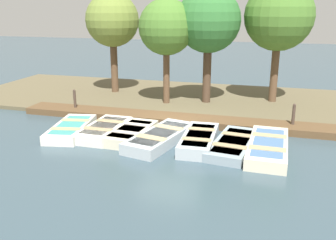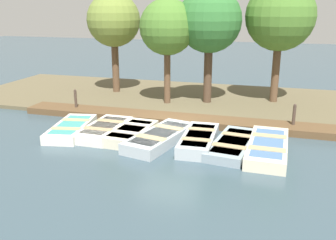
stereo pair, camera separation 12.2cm
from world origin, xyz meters
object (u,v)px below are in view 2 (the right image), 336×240
(rowboat_0, at_px, (71,128))
(rowboat_2, at_px, (131,133))
(park_tree_far_left, at_px, (114,21))
(park_tree_right, at_px, (280,17))
(mooring_post_near, at_px, (76,101))
(mooring_post_far, at_px, (294,118))
(rowboat_4, at_px, (199,140))
(rowboat_3, at_px, (160,137))
(rowboat_6, at_px, (268,147))
(park_tree_left, at_px, (167,28))
(rowboat_1, at_px, (105,130))
(park_tree_center, at_px, (209,21))
(rowboat_5, at_px, (233,144))

(rowboat_0, bearing_deg, rowboat_2, 82.11)
(park_tree_far_left, distance_m, park_tree_right, 8.41)
(mooring_post_near, relative_size, mooring_post_far, 1.00)
(rowboat_4, bearing_deg, rowboat_3, -87.85)
(park_tree_far_left, bearing_deg, rowboat_6, 51.80)
(mooring_post_near, distance_m, mooring_post_far, 9.48)
(rowboat_6, height_order, park_tree_far_left, park_tree_far_left)
(rowboat_4, height_order, park_tree_left, park_tree_left)
(park_tree_far_left, bearing_deg, rowboat_1, 20.04)
(rowboat_4, height_order, park_tree_center, park_tree_center)
(rowboat_1, bearing_deg, rowboat_4, 89.53)
(park_tree_center, bearing_deg, rowboat_6, 28.87)
(park_tree_center, bearing_deg, park_tree_left, -69.12)
(mooring_post_near, xyz_separation_m, park_tree_left, (-2.34, 3.67, 3.19))
(rowboat_4, bearing_deg, rowboat_6, 86.58)
(mooring_post_far, bearing_deg, park_tree_center, -127.42)
(mooring_post_near, distance_m, park_tree_far_left, 5.25)
(rowboat_1, relative_size, rowboat_4, 0.91)
(rowboat_5, bearing_deg, park_tree_far_left, -124.90)
(rowboat_5, relative_size, rowboat_6, 0.95)
(rowboat_6, bearing_deg, rowboat_4, -89.55)
(rowboat_2, height_order, park_tree_center, park_tree_center)
(rowboat_4, xyz_separation_m, rowboat_6, (0.04, 2.35, -0.02))
(rowboat_3, height_order, mooring_post_far, mooring_post_far)
(park_tree_center, bearing_deg, rowboat_2, -18.21)
(park_tree_right, bearing_deg, park_tree_far_left, -89.40)
(rowboat_0, height_order, mooring_post_far, mooring_post_far)
(rowboat_0, distance_m, mooring_post_far, 8.63)
(park_tree_center, bearing_deg, rowboat_0, -36.97)
(park_tree_left, xyz_separation_m, park_tree_center, (-0.70, 1.84, 0.29))
(rowboat_1, xyz_separation_m, park_tree_left, (-4.78, 1.08, 3.54))
(rowboat_0, bearing_deg, park_tree_left, 143.54)
(rowboat_3, height_order, rowboat_4, rowboat_4)
(rowboat_0, bearing_deg, mooring_post_far, 97.12)
(rowboat_0, distance_m, rowboat_5, 6.22)
(rowboat_4, relative_size, rowboat_6, 0.85)
(park_tree_left, relative_size, park_tree_right, 0.86)
(rowboat_0, relative_size, rowboat_3, 0.87)
(rowboat_6, bearing_deg, park_tree_left, -133.48)
(rowboat_6, bearing_deg, park_tree_right, -178.80)
(mooring_post_far, bearing_deg, park_tree_far_left, -113.36)
(rowboat_1, height_order, rowboat_3, rowboat_1)
(rowboat_1, height_order, mooring_post_far, mooring_post_far)
(rowboat_2, distance_m, mooring_post_near, 4.47)
(rowboat_5, bearing_deg, rowboat_0, -82.16)
(rowboat_2, bearing_deg, rowboat_4, 92.68)
(mooring_post_near, bearing_deg, park_tree_far_left, 176.55)
(rowboat_0, height_order, park_tree_center, park_tree_center)
(rowboat_3, distance_m, park_tree_center, 6.90)
(park_tree_far_left, xyz_separation_m, park_tree_right, (-0.09, 8.41, 0.27))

